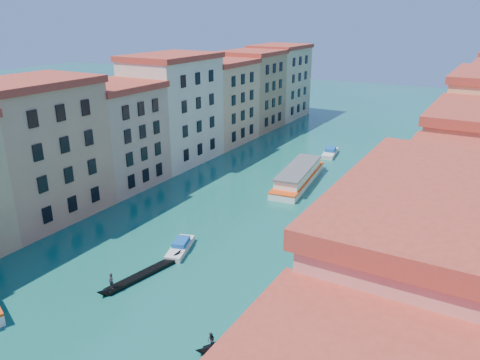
{
  "coord_description": "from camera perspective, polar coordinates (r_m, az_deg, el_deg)",
  "views": [
    {
      "loc": [
        30.77,
        -1.28,
        28.48
      ],
      "look_at": [
        1.27,
        49.92,
        7.17
      ],
      "focal_mm": 35.0,
      "sensor_mm": 36.0,
      "label": 1
    }
  ],
  "objects": [
    {
      "name": "gondola_far",
      "position": [
        72.88,
        14.6,
        -3.54
      ],
      "size": [
        1.72,
        12.9,
        1.83
      ],
      "rotation": [
        0.0,
        0.0,
        -0.05
      ],
      "color": "black",
      "rests_on": "ground"
    },
    {
      "name": "vaporetto_far",
      "position": [
        82.89,
        7.13,
        0.54
      ],
      "size": [
        6.95,
        20.12,
        2.93
      ],
      "rotation": [
        0.0,
        0.0,
        0.13
      ],
      "color": "white",
      "rests_on": "ground"
    },
    {
      "name": "mooring_poles_right",
      "position": [
        42.19,
        7.13,
        -20.47
      ],
      "size": [
        1.44,
        54.24,
        3.2
      ],
      "color": "brown",
      "rests_on": "ground"
    },
    {
      "name": "left_bank_palazzos",
      "position": [
        89.03,
        -10.61,
        7.32
      ],
      "size": [
        12.8,
        128.4,
        21.0
      ],
      "color": "beige",
      "rests_on": "ground"
    },
    {
      "name": "motorboat_far",
      "position": [
        100.4,
        10.93,
        3.34
      ],
      "size": [
        3.47,
        7.66,
        1.53
      ],
      "rotation": [
        0.0,
        0.0,
        0.16
      ],
      "color": "silver",
      "rests_on": "ground"
    },
    {
      "name": "gondola_right",
      "position": [
        45.32,
        0.23,
        -18.46
      ],
      "size": [
        5.97,
        9.44,
        2.09
      ],
      "rotation": [
        0.0,
        0.0,
        -0.53
      ],
      "color": "black",
      "rests_on": "ground"
    },
    {
      "name": "gondola_fore",
      "position": [
        55.35,
        -11.86,
        -11.11
      ],
      "size": [
        3.34,
        12.47,
        2.5
      ],
      "rotation": [
        0.0,
        0.0,
        -0.19
      ],
      "color": "black",
      "rests_on": "ground"
    },
    {
      "name": "motorboat_mid",
      "position": [
        60.11,
        -7.29,
        -8.08
      ],
      "size": [
        3.94,
        6.66,
        1.32
      ],
      "rotation": [
        0.0,
        0.0,
        0.33
      ],
      "color": "silver",
      "rests_on": "ground"
    },
    {
      "name": "quay",
      "position": [
        72.48,
        20.65,
        -4.24
      ],
      "size": [
        4.0,
        140.0,
        1.0
      ],
      "primitive_type": "cube",
      "color": "#A09281",
      "rests_on": "ground"
    }
  ]
}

